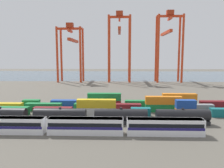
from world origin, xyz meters
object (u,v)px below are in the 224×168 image
Objects in this scene: freight_tank_row at (90,116)px; shipping_container_22 at (217,105)px; shipping_container_14 at (204,108)px; shipping_container_17 at (104,104)px; shipping_container_11 at (123,108)px; shipping_container_20 at (179,104)px; gantry_crane_west at (71,46)px; passenger_train at (86,125)px; shipping_container_0 at (10,111)px; gantry_crane_central at (119,39)px; shipping_container_5 at (185,112)px; gantry_crane_east at (169,40)px; shipping_container_15 at (31,103)px; shipping_container_8 at (5,107)px.

freight_tank_row is 47.50m from shipping_container_22.
shipping_container_17 is at bearing 170.19° from shipping_container_14.
shipping_container_11 is 1.00× the size of shipping_container_20.
gantry_crane_west reaches higher than shipping_container_14.
passenger_train reaches higher than shipping_container_14.
shipping_container_11 is (36.01, 5.84, 0.00)m from shipping_container_0.
gantry_crane_central is at bearing 85.64° from freight_tank_row.
shipping_container_14 is (7.88, 5.84, 0.00)m from shipping_container_5.
shipping_container_11 is 100.70m from gantry_crane_east.
gantry_crane_west reaches higher than shipping_container_22.
shipping_container_22 is (40.54, 0.00, 0.00)m from shipping_container_17.
shipping_container_20 is at bearing 180.00° from shipping_container_22.
gantry_crane_west reaches higher than passenger_train.
gantry_crane_central reaches higher than shipping_container_5.
shipping_container_15 is 87.98m from gantry_crane_west.
shipping_container_17 is (33.92, 5.84, 0.00)m from shipping_container_8.
freight_tank_row is 1.56× the size of gantry_crane_west.
shipping_container_0 is 0.24× the size of gantry_crane_east.
shipping_container_20 is at bearing 0.00° from shipping_container_17.
shipping_container_5 and shipping_container_20 have the same top height.
gantry_crane_central reaches higher than shipping_container_17.
shipping_container_15 is 0.12× the size of gantry_crane_east.
freight_tank_row reaches higher than shipping_container_20.
gantry_crane_east reaches higher than gantry_crane_central.
shipping_container_8 is at bearing 180.00° from shipping_container_14.
gantry_crane_west is (-27.22, 104.36, 23.47)m from freight_tank_row.
gantry_crane_west reaches higher than shipping_container_17.
shipping_container_15 is (6.90, 5.84, 0.00)m from shipping_container_8.
gantry_crane_central is (-35.13, 85.15, 29.11)m from shipping_container_22.
gantry_crane_west reaches higher than shipping_container_15.
shipping_container_11 is 8.88m from shipping_container_17.
shipping_container_8 and shipping_container_11 have the same top height.
shipping_container_8 is 0.24× the size of gantry_crane_central.
shipping_container_15 is 95.66m from gantry_crane_central.
passenger_train is 38.54m from shipping_container_8.
shipping_container_22 is at bearing 0.00° from shipping_container_17.
gantry_crane_central is at bearing 107.31° from shipping_container_14.
freight_tank_row is 109.04m from gantry_crane_central.
shipping_container_5 is at bearing -5.58° from shipping_container_8.
shipping_container_20 is (54.06, 0.00, 0.00)m from shipping_container_15.
gantry_crane_east reaches higher than gantry_crane_west.
shipping_container_8 is 103.32m from gantry_crane_central.
shipping_container_22 is (13.51, 0.00, 0.00)m from shipping_container_20.
shipping_container_11 and shipping_container_20 have the same top height.
gantry_crane_central is (5.41, 85.15, 29.11)m from shipping_container_17.
freight_tank_row reaches higher than shipping_container_8.
freight_tank_row is at bearing 89.57° from passenger_train.
shipping_container_11 is (9.29, 14.02, -0.85)m from freight_tank_row.
shipping_container_15 is 27.03m from shipping_container_17.
gantry_crane_east reaches higher than passenger_train.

